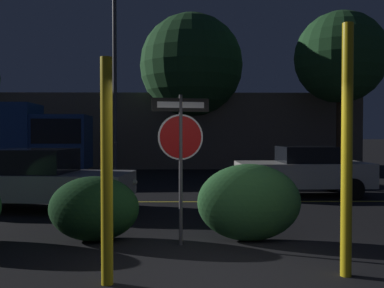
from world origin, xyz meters
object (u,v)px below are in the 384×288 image
Objects in this scene: passing_car_2 at (303,171)px; passing_car_1 at (39,180)px; hedge_bush_1 at (94,209)px; hedge_bush_2 at (249,202)px; yellow_pole_left at (107,171)px; tree_0 at (340,58)px; tree_1 at (191,65)px; delivery_truck at (21,138)px; street_lamp at (115,37)px; yellow_pole_right at (347,150)px; stop_sign at (181,139)px.

passing_car_1 is at bearing 106.81° from passing_car_2.
hedge_bush_2 is at bearing -0.99° from hedge_bush_1.
yellow_pole_left is 1.55× the size of hedge_bush_2.
tree_1 is (-6.90, 2.19, -0.02)m from tree_0.
tree_1 is at bearing 162.38° from tree_0.
passing_car_1 is 7.35m from passing_car_2.
tree_1 is at bearing 120.08° from delivery_truck.
tree_1 is (1.22, 16.83, 3.95)m from yellow_pole_left.
street_lamp is 6.04m from tree_1.
street_lamp is (0.75, 6.51, 4.88)m from passing_car_1.
yellow_pole_right is 4.23m from hedge_bush_1.
street_lamp is 1.03× the size of tree_1.
tree_0 is (13.87, 2.40, 3.71)m from delivery_truck.
passing_car_2 is 9.38m from tree_0.
passing_car_2 is at bearing 46.24° from hedge_bush_1.
delivery_truck is 9.12m from tree_1.
delivery_truck reaches higher than hedge_bush_1.
tree_1 is at bearing 96.21° from yellow_pole_right.
passing_car_2 is 0.48× the size of street_lamp.
hedge_bush_1 is (-0.62, 2.13, -0.83)m from yellow_pole_left.
yellow_pole_left is 2.36m from hedge_bush_1.
passing_car_2 is at bearing -117.09° from tree_0.
hedge_bush_1 is 7.26m from passing_car_2.
stop_sign is at bearing 51.92° from passing_car_1.
yellow_pole_right is at bearing -48.27° from stop_sign.
tree_1 is (-3.18, 9.46, 4.60)m from passing_car_2.
hedge_bush_1 is at bearing 38.85° from passing_car_1.
passing_car_1 is (-3.46, 3.29, -1.03)m from stop_sign.
yellow_pole_left is (-0.87, -1.83, -0.37)m from stop_sign.
hedge_bush_2 is 0.24× the size of tree_0.
yellow_pole_left is 17.20m from tree_0.
passing_car_1 is at bearing 139.14° from yellow_pole_right.
yellow_pole_right is 1.83× the size of hedge_bush_2.
passing_car_1 is 15.06m from tree_0.
passing_car_2 is at bearing 61.11° from delivery_truck.
street_lamp is (-2.71, 9.80, 3.85)m from stop_sign.
passing_car_1 is (-5.61, 4.85, -0.90)m from yellow_pole_right.
tree_1 is (3.06, 5.20, -0.27)m from street_lamp.
hedge_bush_2 is 0.39× the size of passing_car_1.
stop_sign is 2.06m from yellow_pole_left.
tree_0 is at bearing 55.07° from hedge_bush_1.
delivery_truck is (-6.62, 10.41, -0.10)m from stop_sign.
tree_0 is at bearing 48.25° from stop_sign.
yellow_pole_left reaches higher than stop_sign.
delivery_truck reaches higher than hedge_bush_2.
passing_car_2 is 8.99m from street_lamp.
hedge_bush_1 is at bearing 152.91° from yellow_pole_right.
yellow_pole_right is at bearing -83.79° from tree_1.
stop_sign is 15.42m from tree_1.
yellow_pole_left is at bearing 21.89° from delivery_truck.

